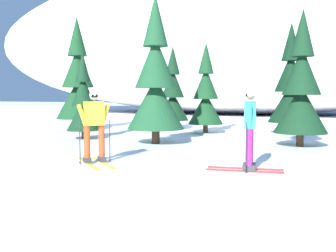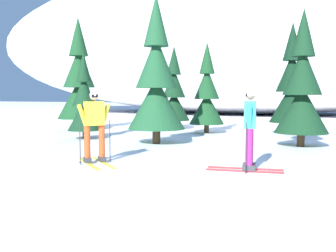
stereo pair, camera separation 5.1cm
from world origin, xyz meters
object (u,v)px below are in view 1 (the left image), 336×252
Objects in this scene: skier_yellow_jacket at (94,125)px; pine_tree_center at (156,82)px; pine_tree_right at (290,87)px; pine_tree_center_right at (206,95)px; pine_tree_far_right at (301,89)px; pine_tree_center_left at (173,94)px; skier_cyan_jacket at (250,129)px; pine_tree_left at (83,103)px; pine_tree_far_left at (78,83)px.

pine_tree_center is at bearing 89.99° from skier_yellow_jacket.
pine_tree_center is 1.06× the size of pine_tree_right.
skier_yellow_jacket is 4.20m from pine_tree_center.
pine_tree_center_right is 3.59m from pine_tree_right.
pine_tree_far_right reaches higher than skier_yellow_jacket.
pine_tree_center_right is 0.89× the size of pine_tree_far_right.
pine_tree_center_left is at bearing 141.47° from pine_tree_far_right.
pine_tree_right is 1.07× the size of pine_tree_far_right.
skier_cyan_jacket is 7.86m from pine_tree_left.
pine_tree_right is (0.41, 8.89, 1.04)m from skier_cyan_jacket.
pine_tree_right is (7.12, 4.82, 0.61)m from pine_tree_left.
pine_tree_center_left is at bearing 142.57° from pine_tree_center_right.
pine_tree_left is 0.65× the size of pine_tree_center.
pine_tree_far_left is at bearing 146.08° from pine_tree_center.
pine_tree_center_right reaches higher than pine_tree_left.
pine_tree_far_left reaches higher than skier_cyan_jacket.
pine_tree_left is at bearing 148.80° from skier_cyan_jacket.
pine_tree_center_right is at bearing 80.55° from pine_tree_center.
skier_cyan_jacket is at bearing -69.01° from pine_tree_center_right.
pine_tree_right is at bearing 87.36° from skier_cyan_jacket.
pine_tree_far_left is 4.51m from pine_tree_center_left.
pine_tree_far_left is 1.62× the size of pine_tree_left.
skier_cyan_jacket is 3.70m from skier_yellow_jacket.
pine_tree_center reaches higher than pine_tree_far_right.
pine_tree_center is at bearing -99.45° from pine_tree_center_right.
pine_tree_far_left is 6.05m from pine_tree_center_right.
pine_tree_far_right reaches higher than pine_tree_center_right.
pine_tree_right is (4.09, 5.18, -0.12)m from pine_tree_center.
pine_tree_far_left is 1.05× the size of pine_tree_center.
pine_tree_far_right is (0.95, 4.61, 0.90)m from skier_cyan_jacket.
pine_tree_left is 8.62m from pine_tree_right.
pine_tree_far_right is at bearing 10.99° from pine_tree_center.
skier_cyan_jacket is at bearing -38.99° from pine_tree_far_left.
pine_tree_far_left is at bearing 125.34° from pine_tree_left.
pine_tree_far_left is at bearing -174.94° from pine_tree_center_right.
pine_tree_center is 4.72m from pine_tree_far_right.
pine_tree_center_left reaches higher than pine_tree_center_right.
pine_tree_center_right is (-3.00, 7.81, 0.70)m from skier_cyan_jacket.
pine_tree_left is (2.28, -3.21, -0.84)m from pine_tree_far_left.
pine_tree_center_right is (2.03, -1.56, -0.04)m from pine_tree_center_left.
pine_tree_center_left is at bearing 72.38° from pine_tree_left.
pine_tree_far_right is at bearing -39.08° from pine_tree_center_right.
pine_tree_center reaches higher than skier_cyan_jacket.
pine_tree_far_right is (0.54, -4.28, -0.14)m from pine_tree_right.
pine_tree_left is 5.57m from pine_tree_center_left.
pine_tree_center reaches higher than pine_tree_center_left.
skier_cyan_jacket is at bearing -31.20° from pine_tree_left.
pine_tree_far_right is at bearing 4.03° from pine_tree_left.
pine_tree_far_left is (-8.99, 7.28, 1.27)m from skier_cyan_jacket.
pine_tree_left is at bearing -107.62° from pine_tree_center_left.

